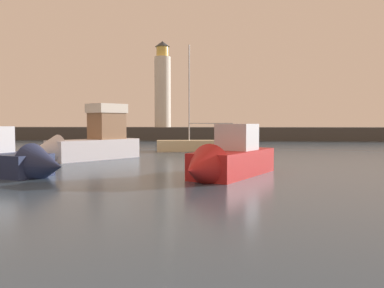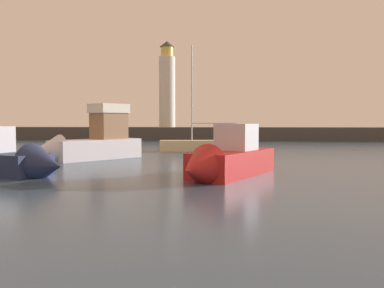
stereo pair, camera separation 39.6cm
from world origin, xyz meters
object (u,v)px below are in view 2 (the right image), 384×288
at_px(lighthouse, 167,87).
at_px(motorboat_2, 90,142).
at_px(sailboat_moored, 200,145).
at_px(motorboat_1, 12,160).
at_px(motorboat_3, 224,161).

distance_m(lighthouse, motorboat_2, 33.59).
bearing_deg(sailboat_moored, motorboat_1, -114.44).
bearing_deg(lighthouse, sailboat_moored, -74.17).
distance_m(motorboat_1, sailboat_moored, 19.81).
bearing_deg(motorboat_3, lighthouse, 102.51).
bearing_deg(sailboat_moored, lighthouse, 105.83).
xyz_separation_m(motorboat_2, motorboat_3, (9.80, -8.76, -0.46)).
bearing_deg(motorboat_3, motorboat_2, 138.20).
bearing_deg(motorboat_1, sailboat_moored, 65.56).
relative_size(lighthouse, motorboat_3, 1.70).
relative_size(lighthouse, motorboat_1, 1.75).
height_order(lighthouse, sailboat_moored, lighthouse).
xyz_separation_m(motorboat_1, sailboat_moored, (8.19, 18.03, -0.23)).
bearing_deg(motorboat_3, sailboat_moored, 97.97).
bearing_deg(sailboat_moored, motorboat_2, -128.67).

